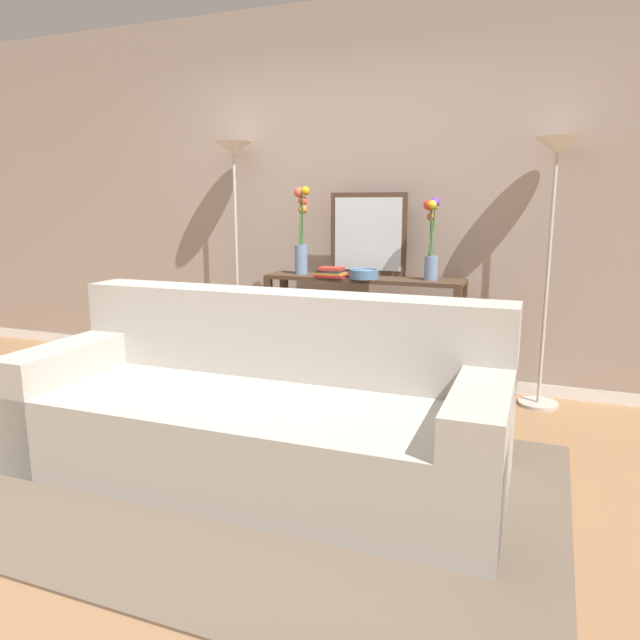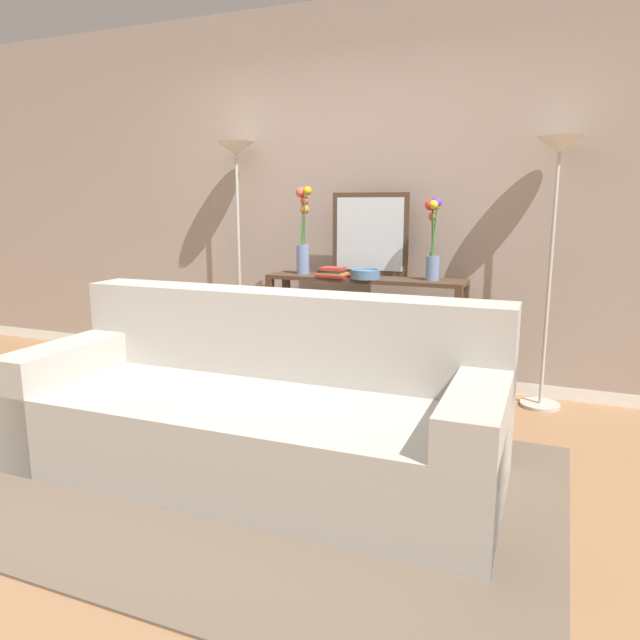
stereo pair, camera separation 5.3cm
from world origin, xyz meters
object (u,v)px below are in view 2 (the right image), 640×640
object	(u,v)px
fruit_bowl	(365,274)
book_row_under_console	(317,376)
vase_short_flowers	(433,238)
console_table	(364,313)
couch	(260,411)
vase_tall_flowers	(303,234)
floor_lamp_right	(556,198)
floor_lamp_left	(237,193)
wall_mirror	(370,234)
book_stack	(333,273)

from	to	relation	value
fruit_bowl	book_row_under_console	bearing A→B (deg)	167.17
vase_short_flowers	console_table	bearing A→B (deg)	-179.30
fruit_bowl	couch	bearing A→B (deg)	-94.65
vase_tall_flowers	book_row_under_console	xyz separation A→B (m)	(0.11, -0.01, -1.06)
vase_short_flowers	fruit_bowl	bearing A→B (deg)	-167.43
vase_short_flowers	book_row_under_console	distance (m)	1.36
couch	fruit_bowl	xyz separation A→B (m)	(0.11, 1.36, 0.56)
vase_tall_flowers	fruit_bowl	world-z (taller)	vase_tall_flowers
floor_lamp_right	vase_short_flowers	distance (m)	0.80
console_table	vase_tall_flowers	world-z (taller)	vase_tall_flowers
floor_lamp_left	book_row_under_console	size ratio (longest dim) A/B	4.06
console_table	wall_mirror	world-z (taller)	wall_mirror
couch	vase_tall_flowers	size ratio (longest dim) A/B	3.84
console_table	wall_mirror	bearing A→B (deg)	94.09
console_table	floor_lamp_right	xyz separation A→B (m)	(1.22, 0.10, 0.81)
console_table	wall_mirror	size ratio (longest dim) A/B	2.42
floor_lamp_left	vase_short_flowers	world-z (taller)	floor_lamp_left
couch	floor_lamp_left	world-z (taller)	floor_lamp_left
couch	book_stack	bearing A→B (deg)	95.53
floor_lamp_left	wall_mirror	size ratio (longest dim) A/B	3.06
floor_lamp_right	book_stack	size ratio (longest dim) A/B	8.04
console_table	book_row_under_console	distance (m)	0.63
floor_lamp_right	book_stack	distance (m)	1.53
wall_mirror	vase_tall_flowers	xyz separation A→B (m)	(-0.47, -0.12, -0.01)
couch	book_stack	xyz separation A→B (m)	(-0.13, 1.35, 0.56)
console_table	vase_short_flowers	bearing A→B (deg)	0.70
wall_mirror	book_stack	world-z (taller)	wall_mirror
couch	fruit_bowl	bearing A→B (deg)	85.35
vase_short_flowers	book_stack	world-z (taller)	vase_short_flowers
floor_lamp_right	wall_mirror	size ratio (longest dim) A/B	2.97
couch	book_stack	size ratio (longest dim) A/B	11.20
console_table	fruit_bowl	size ratio (longest dim) A/B	7.01
floor_lamp_right	wall_mirror	bearing A→B (deg)	178.52
floor_lamp_right	book_row_under_console	bearing A→B (deg)	-176.45
vase_short_flowers	floor_lamp_right	bearing A→B (deg)	7.11
book_stack	fruit_bowl	bearing A→B (deg)	1.36
couch	vase_tall_flowers	xyz separation A→B (m)	(-0.41, 1.46, 0.81)
floor_lamp_right	book_row_under_console	xyz separation A→B (m)	(-1.60, -0.10, -1.32)
wall_mirror	book_row_under_console	distance (m)	1.14
book_stack	book_row_under_console	bearing A→B (deg)	149.32
couch	book_stack	world-z (taller)	book_stack
vase_tall_flowers	book_stack	size ratio (longest dim) A/B	2.92
book_row_under_console	couch	bearing A→B (deg)	-78.43
floor_lamp_right	console_table	bearing A→B (deg)	-175.37
floor_lamp_right	vase_short_flowers	xyz separation A→B (m)	(-0.75, -0.09, -0.26)
book_row_under_console	fruit_bowl	bearing A→B (deg)	-12.83
vase_tall_flowers	fruit_bowl	distance (m)	0.58
vase_tall_flowers	floor_lamp_left	bearing A→B (deg)	171.66
wall_mirror	book_stack	size ratio (longest dim) A/B	2.71
floor_lamp_left	fruit_bowl	distance (m)	1.26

